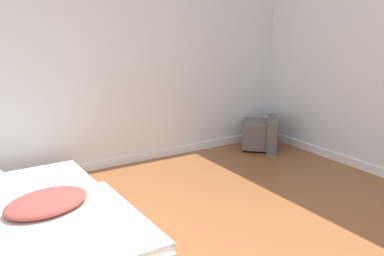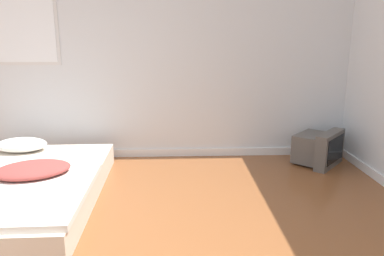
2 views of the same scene
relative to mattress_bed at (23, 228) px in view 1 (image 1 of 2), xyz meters
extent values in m
cube|color=silver|center=(0.38, 1.27, 1.16)|extent=(8.38, 0.06, 2.60)
cube|color=white|center=(0.38, 1.23, -0.09)|extent=(8.38, 0.02, 0.09)
cube|color=beige|center=(0.00, 0.02, -0.03)|extent=(1.39, 2.03, 0.22)
cube|color=silver|center=(0.01, -0.36, 0.10)|extent=(1.41, 1.19, 0.05)
ellipsoid|color=#993D38|center=(0.17, -0.03, 0.17)|extent=(0.72, 0.61, 0.11)
cube|color=#56514C|center=(2.90, 0.94, 0.04)|extent=(0.51, 0.52, 0.31)
cube|color=#56514C|center=(3.05, 0.80, 0.06)|extent=(0.46, 0.49, 0.39)
cube|color=black|center=(3.10, 0.75, 0.07)|extent=(0.31, 0.33, 0.28)
camera|label=1|loc=(-0.42, -2.96, 1.46)|focal=40.00mm
camera|label=2|loc=(1.39, -3.05, 1.25)|focal=35.00mm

